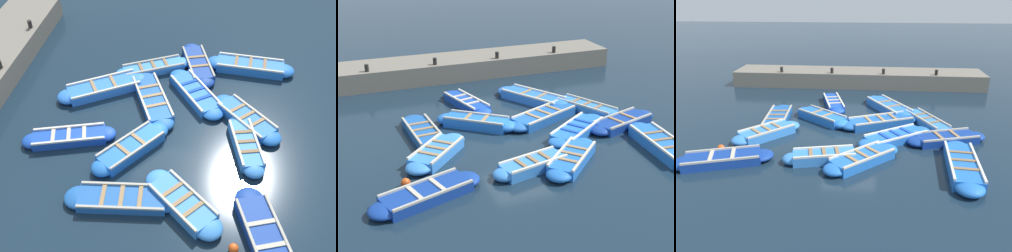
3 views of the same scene
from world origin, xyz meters
The scene contains 20 objects.
ground_plane centered at (0.00, 0.00, 0.00)m, with size 120.00×120.00×0.00m, color #162838.
boat_alongside centered at (-0.60, 1.43, 0.18)m, with size 2.44×3.99×0.42m.
boat_end_of_row centered at (-0.92, -1.44, 0.21)m, with size 2.74×3.18×0.47m.
boat_tucked centered at (1.15, -3.57, 0.19)m, with size 3.00×2.89×0.44m.
boat_centre centered at (1.10, 4.16, 0.17)m, with size 1.87×3.60×0.40m.
boat_inner_gap centered at (-3.32, -1.15, 0.17)m, with size 3.55×1.64×0.40m.
boat_broadside centered at (1.14, 2.05, 0.17)m, with size 2.80×3.51×0.40m.
boat_stern_in centered at (-0.80, -3.63, 0.16)m, with size 3.83×1.23×0.37m.
boat_outer_left centered at (3.24, 0.69, 0.18)m, with size 2.93×3.07×0.43m.
boat_mid_row centered at (3.47, 4.25, 0.20)m, with size 4.02×1.29×0.46m.
boat_near_quay centered at (3.70, -4.46, 0.17)m, with size 2.05×3.83×0.41m.
boat_outer_right centered at (-0.88, 3.62, 0.17)m, with size 3.49×2.19×0.40m.
boat_bow_out centered at (3.19, -0.74, 0.19)m, with size 1.43×3.21×0.43m.
boat_far_corner centered at (-2.75, 1.89, 0.20)m, with size 3.93×2.82×0.46m.
quay_wall centered at (-8.01, 0.00, 0.50)m, with size 2.62×16.59×1.00m.
bollard_north centered at (-7.05, -5.04, 1.18)m, with size 0.20×0.20×0.35m, color black.
bollard_mid_north centered at (-7.05, -1.68, 1.18)m, with size 0.20×0.20×0.35m, color black.
bollard_mid_south centered at (-7.05, 1.68, 1.18)m, with size 0.20×0.20×0.35m, color black.
bollard_south centered at (-7.05, 5.04, 1.18)m, with size 0.20×0.20×0.35m, color black.
buoy_orange_near centered at (2.78, -4.94, 0.15)m, with size 0.31×0.31×0.31m, color #E05119.
Camera 3 is at (14.01, 0.94, 5.86)m, focal length 35.00 mm.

